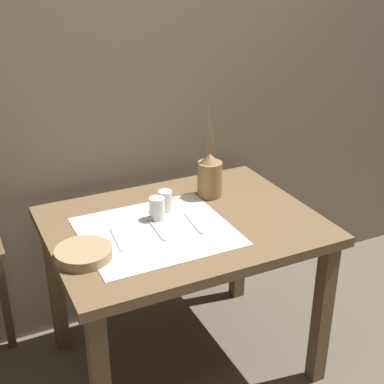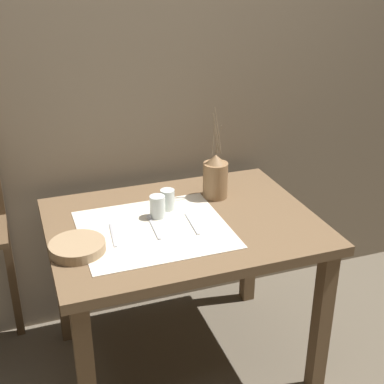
# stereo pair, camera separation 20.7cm
# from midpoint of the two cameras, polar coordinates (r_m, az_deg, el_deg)

# --- Properties ---
(ground_plane) EXTENTS (12.00, 12.00, 0.00)m
(ground_plane) POSITION_cam_midpoint_polar(r_m,az_deg,el_deg) (2.52, 1.58, -17.52)
(ground_plane) COLOR brown
(stone_wall_back) EXTENTS (7.00, 0.06, 2.40)m
(stone_wall_back) POSITION_cam_midpoint_polar(r_m,az_deg,el_deg) (2.39, -2.53, 12.84)
(stone_wall_back) COLOR #7A6B56
(stone_wall_back) RESTS_ON ground_plane
(wooden_table) EXTENTS (1.05, 0.79, 0.71)m
(wooden_table) POSITION_cam_midpoint_polar(r_m,az_deg,el_deg) (2.16, 1.77, -5.51)
(wooden_table) COLOR brown
(wooden_table) RESTS_ON ground_plane
(linen_cloth) EXTENTS (0.56, 0.50, 0.00)m
(linen_cloth) POSITION_cam_midpoint_polar(r_m,az_deg,el_deg) (2.04, -1.20, -4.07)
(linen_cloth) COLOR beige
(linen_cloth) RESTS_ON wooden_table
(pitcher_with_flowers) EXTENTS (0.11, 0.11, 0.39)m
(pitcher_with_flowers) POSITION_cam_midpoint_polar(r_m,az_deg,el_deg) (2.28, 5.11, 1.51)
(pitcher_with_flowers) COLOR olive
(pitcher_with_flowers) RESTS_ON wooden_table
(wooden_bowl) EXTENTS (0.20, 0.20, 0.04)m
(wooden_bowl) POSITION_cam_midpoint_polar(r_m,az_deg,el_deg) (1.92, -9.12, -5.92)
(wooden_bowl) COLOR #9E7F5B
(wooden_bowl) RESTS_ON wooden_table
(glass_tumbler_near) EXTENTS (0.06, 0.06, 0.09)m
(glass_tumbler_near) POSITION_cam_midpoint_polar(r_m,az_deg,el_deg) (2.11, -0.92, -1.64)
(glass_tumbler_near) COLOR silver
(glass_tumbler_near) RESTS_ON wooden_table
(glass_tumbler_far) EXTENTS (0.06, 0.06, 0.09)m
(glass_tumbler_far) POSITION_cam_midpoint_polar(r_m,az_deg,el_deg) (2.17, 0.09, -0.89)
(glass_tumbler_far) COLOR silver
(glass_tumbler_far) RESTS_ON wooden_table
(knife_center) EXTENTS (0.03, 0.18, 0.00)m
(knife_center) POSITION_cam_midpoint_polar(r_m,az_deg,el_deg) (2.01, -5.52, -4.67)
(knife_center) COLOR #A8A8AD
(knife_center) RESTS_ON wooden_table
(spoon_inner) EXTENTS (0.03, 0.19, 0.02)m
(spoon_inner) POSITION_cam_midpoint_polar(r_m,az_deg,el_deg) (2.09, -1.55, -3.22)
(spoon_inner) COLOR #A8A8AD
(spoon_inner) RESTS_ON wooden_table
(fork_outer) EXTENTS (0.02, 0.18, 0.00)m
(fork_outer) POSITION_cam_midpoint_polar(r_m,az_deg,el_deg) (2.08, 2.85, -3.44)
(fork_outer) COLOR #A8A8AD
(fork_outer) RESTS_ON wooden_table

